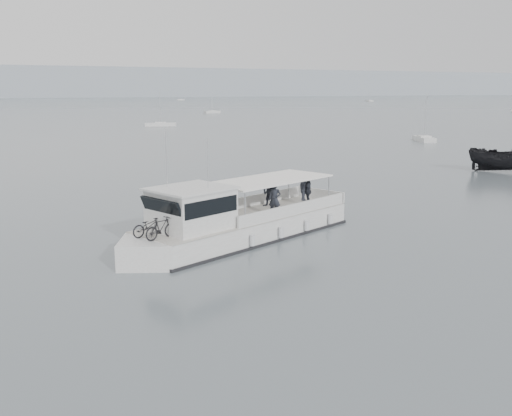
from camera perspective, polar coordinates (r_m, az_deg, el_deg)
name	(u,v)px	position (r m, az deg, el deg)	size (l,w,h in m)	color
ground	(260,248)	(28.86, 0.41, -3.98)	(1400.00, 1400.00, 0.00)	slate
tour_boat	(230,223)	(29.57, -2.60, -1.56)	(14.49, 8.15, 6.22)	white
dark_motorboat	(503,159)	(59.84, 23.50, 4.50)	(2.41, 6.41, 2.48)	black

